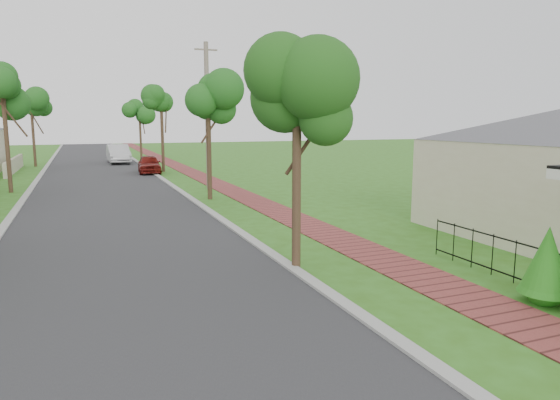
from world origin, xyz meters
TOP-DOWN VIEW (x-y plane):
  - ground at (0.00, 0.00)m, footprint 160.00×160.00m
  - road at (-3.00, 20.00)m, footprint 7.00×120.00m
  - kerb_right at (0.65, 20.00)m, footprint 0.30×120.00m
  - kerb_left at (-6.65, 20.00)m, footprint 0.30×120.00m
  - sidewalk at (3.25, 20.00)m, footprint 1.50×120.00m
  - street_trees at (-2.87, 26.84)m, footprint 10.70×37.65m
  - parked_car_red at (0.40, 29.24)m, footprint 1.76×3.82m
  - parked_car_white at (-1.00, 38.87)m, footprint 1.84×4.95m
  - near_tree at (0.80, 4.26)m, footprint 1.99×1.99m
  - utility_pole at (2.30, 19.46)m, footprint 1.20×0.24m

SIDE VIEW (x-z plane):
  - ground at x=0.00m, z-range 0.00..0.00m
  - road at x=-3.00m, z-range -0.01..0.01m
  - kerb_right at x=0.65m, z-range -0.05..0.05m
  - kerb_left at x=-6.65m, z-range -0.05..0.05m
  - sidewalk at x=3.25m, z-range -0.01..0.01m
  - parked_car_red at x=0.40m, z-range 0.00..1.27m
  - parked_car_white at x=-1.00m, z-range 0.00..1.62m
  - utility_pole at x=2.30m, z-range 0.06..7.76m
  - near_tree at x=0.80m, z-range 1.51..6.62m
  - street_trees at x=-2.87m, z-range 1.59..7.48m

